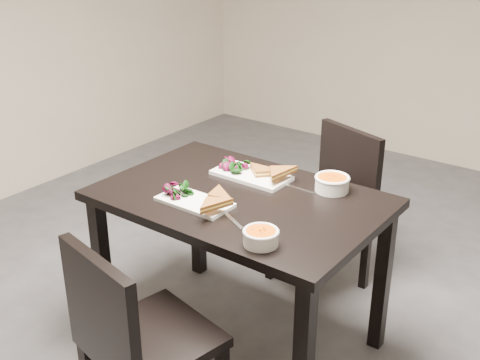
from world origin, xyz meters
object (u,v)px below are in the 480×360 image
Objects in this scene: plate_far at (251,175)px; soup_bowl_far at (332,183)px; chair_near at (133,336)px; soup_bowl_near at (261,236)px; table at (240,216)px; chair_far at (332,199)px; plate_near at (195,202)px.

plate_far is 2.32× the size of soup_bowl_far.
chair_near is at bearing -81.51° from plate_far.
soup_bowl_far is (-0.02, 0.57, 0.00)m from soup_bowl_near.
soup_bowl_far is at bearing 88.09° from chair_near.
chair_near reaches higher than plate_far.
plate_far reaches higher than table.
soup_bowl_near reaches higher than table.
soup_bowl_near is at bearing -43.30° from table.
chair_near is 1.00× the size of chair_far.
soup_bowl_near is 0.57m from soup_bowl_far.
plate_far is at bearing 109.84° from chair_near.
soup_bowl_far is at bearing 13.49° from plate_far.
plate_near is (-0.16, 0.53, 0.27)m from chair_near.
chair_near is at bearing -71.77° from chair_far.
chair_near is 6.39× the size of soup_bowl_near.
soup_bowl_near is 0.62m from plate_far.
table is at bearing 136.70° from soup_bowl_near.
soup_bowl_far is at bearing 49.26° from plate_near.
soup_bowl_near is at bearing -87.84° from soup_bowl_far.
chair_near is 2.68× the size of plate_near.
chair_near is 1.06m from soup_bowl_far.
soup_bowl_near is at bearing -57.74° from chair_far.
plate_far is 0.38m from soup_bowl_far.
soup_bowl_far is (0.39, 0.46, 0.03)m from plate_near.
chair_near is at bearing -103.25° from soup_bowl_far.
soup_bowl_far is at bearing -44.42° from chair_far.
soup_bowl_far is at bearing 43.05° from table.
chair_far is at bearing 74.03° from plate_far.
plate_far is (-0.39, 0.48, -0.02)m from soup_bowl_near.
plate_near is 0.89× the size of plate_far.
chair_far is 0.95m from plate_near.
soup_bowl_near is at bearing -51.13° from plate_far.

